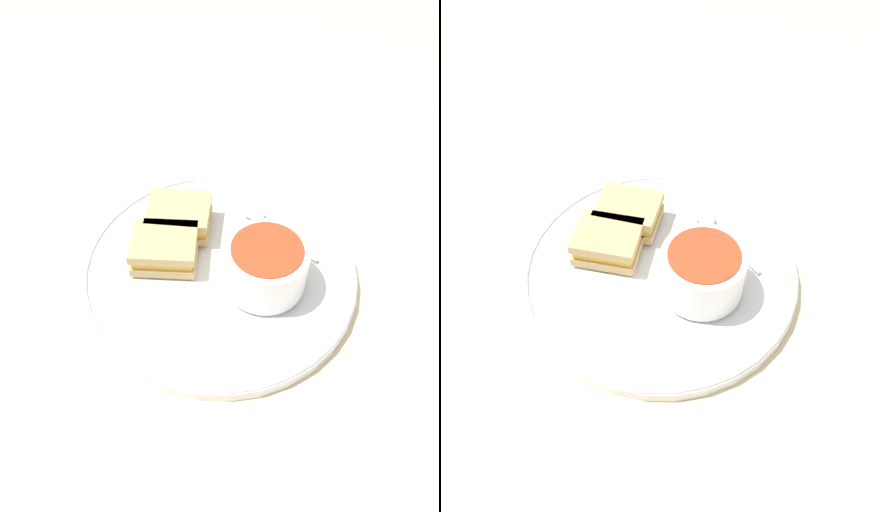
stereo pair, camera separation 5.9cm
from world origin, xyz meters
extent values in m
plane|color=beige|center=(0.00, 0.00, 0.00)|extent=(2.40, 2.40, 0.00)
cylinder|color=white|center=(0.00, 0.00, 0.01)|extent=(0.33, 0.33, 0.02)
torus|color=white|center=(0.00, 0.00, 0.02)|extent=(0.33, 0.33, 0.01)
cylinder|color=white|center=(-0.06, 0.01, 0.02)|extent=(0.05, 0.05, 0.01)
cylinder|color=white|center=(-0.06, 0.01, 0.05)|extent=(0.10, 0.10, 0.06)
cylinder|color=red|center=(-0.06, 0.01, 0.08)|extent=(0.08, 0.08, 0.01)
cube|color=silver|center=(-0.07, -0.07, 0.02)|extent=(0.09, 0.05, 0.00)
ellipsoid|color=silver|center=(-0.01, -0.09, 0.02)|extent=(0.04, 0.04, 0.01)
cube|color=tan|center=(0.07, -0.04, 0.03)|extent=(0.09, 0.08, 0.01)
cube|color=gold|center=(0.07, -0.04, 0.04)|extent=(0.08, 0.07, 0.01)
cube|color=tan|center=(0.07, -0.04, 0.05)|extent=(0.09, 0.08, 0.01)
cube|color=tan|center=(0.07, 0.01, 0.03)|extent=(0.09, 0.08, 0.01)
cube|color=gold|center=(0.07, 0.01, 0.04)|extent=(0.08, 0.08, 0.01)
cube|color=tan|center=(0.07, 0.01, 0.05)|extent=(0.09, 0.08, 0.01)
camera|label=1|loc=(-0.13, 0.35, 0.49)|focal=35.00mm
camera|label=2|loc=(-0.18, 0.33, 0.49)|focal=35.00mm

